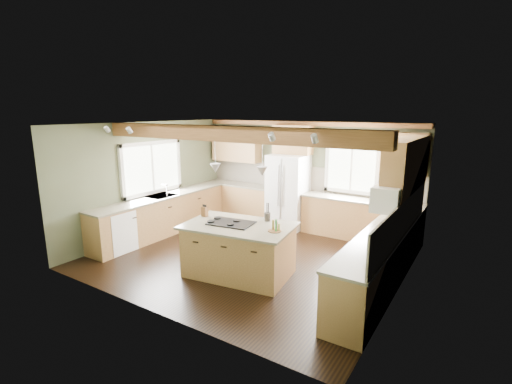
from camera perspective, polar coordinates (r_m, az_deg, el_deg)
The scene contains 37 objects.
floor at distance 7.51m, azimuth -0.84°, elevation -9.85°, with size 5.60×5.60×0.00m, color black.
ceiling at distance 6.95m, azimuth -0.91°, elevation 10.39°, with size 5.60×5.60×0.00m, color silver.
wall_back at distance 9.27m, azimuth 7.72°, elevation 2.73°, with size 5.60×5.60×0.00m, color #4A4F38.
wall_left at distance 8.95m, azimuth -16.00°, elevation 2.00°, with size 5.00×5.00×0.00m, color #4A4F38.
wall_right at distance 6.08m, azimuth 21.72°, elevation -3.25°, with size 5.00×5.00×0.00m, color #4A4F38.
ceiling_beam at distance 6.31m, azimuth -4.93°, elevation 8.94°, with size 5.55×0.26×0.26m, color #563218.
soffit_trim at distance 9.05m, azimuth 7.67°, elevation 10.40°, with size 5.55×0.20×0.10m, color #563218.
backsplash_back at distance 9.27m, azimuth 7.66°, elevation 2.17°, with size 5.58×0.03×0.58m, color brown.
backsplash_right at distance 6.16m, azimuth 21.61°, elevation -3.93°, with size 0.03×3.70×0.58m, color brown.
base_cab_back_left at distance 10.07m, azimuth -2.42°, elevation -1.38°, with size 2.02×0.60×0.88m, color brown.
counter_back_left at distance 9.97m, azimuth -2.45°, elevation 1.19°, with size 2.06×0.64×0.04m, color #4C4637.
base_cab_back_right at distance 8.67m, azimuth 15.66°, elevation -4.15°, with size 2.62×0.60×0.88m, color brown.
counter_back_right at distance 8.55m, azimuth 15.84°, elevation -1.20°, with size 2.66×0.64×0.04m, color #4C4637.
base_cab_left at distance 8.95m, azimuth -14.15°, elevation -3.54°, with size 0.60×3.70×0.88m, color brown.
counter_left at distance 8.84m, azimuth -14.31°, elevation -0.67°, with size 0.64×3.74×0.04m, color #4C4637.
base_cab_right at distance 6.46m, azimuth 18.55°, elevation -10.16°, with size 0.60×3.70×0.88m, color brown.
counter_right at distance 6.30m, azimuth 18.84°, elevation -6.29°, with size 0.64×3.74×0.04m, color #4C4637.
upper_cab_back_left at distance 10.03m, azimuth -3.03°, elevation 7.32°, with size 1.40×0.35×0.90m, color brown.
upper_cab_over_fridge at distance 9.14m, azimuth 5.68°, elevation 8.02°, with size 0.96×0.35×0.70m, color brown.
upper_cab_right at distance 6.86m, azimuth 22.22°, elevation 3.97°, with size 0.35×2.20×0.90m, color brown.
upper_cab_back_corner at distance 8.31m, azimuth 21.89°, elevation 5.34°, with size 0.90×0.35×0.90m, color brown.
window_left at distance 8.92m, azimuth -15.77°, elevation 3.62°, with size 0.04×1.60×1.05m, color white.
window_back at distance 8.79m, azimuth 14.52°, elevation 3.56°, with size 1.10×0.04×1.00m, color white.
sink at distance 8.84m, azimuth -14.31°, elevation -0.64°, with size 0.50×0.65×0.03m, color #262628.
faucet at distance 8.68m, azimuth -13.55°, elevation 0.14°, with size 0.02×0.02×0.28m, color #B2B2B7.
dishwasher at distance 8.16m, azimuth -20.76°, elevation -5.63°, with size 0.60×0.60×0.84m, color white.
oven at distance 5.32m, azimuth 14.79°, elevation -15.10°, with size 0.60×0.72×0.84m, color white.
microwave at distance 6.02m, azimuth 19.77°, elevation -0.80°, with size 0.40×0.70×0.38m, color white.
pendant_left at distance 6.42m, azimuth -6.26°, elevation 3.68°, with size 0.18×0.18×0.16m, color #B2B2B7.
pendant_right at distance 6.03m, azimuth 0.95°, elevation 3.17°, with size 0.18×0.18×0.16m, color #B2B2B7.
refrigerator at distance 9.14m, azimuth 4.93°, elevation 0.10°, with size 0.90×0.74×1.80m, color white.
island at distance 6.60m, azimuth -2.64°, elevation -9.01°, with size 1.75×1.07×0.88m, color brown.
island_top at distance 6.44m, azimuth -2.68°, elevation -5.20°, with size 1.87×1.19×0.04m, color #4C4637.
cooktop at distance 6.50m, azimuth -3.83°, elevation -4.78°, with size 0.76×0.51×0.02m, color black.
knife_block at distance 6.96m, azimuth -7.90°, elevation -3.00°, with size 0.11×0.08×0.18m, color brown.
utensil_crock at distance 6.63m, azimuth 1.75°, elevation -3.83°, with size 0.11×0.11×0.15m, color #37322C.
bottle_tray at distance 6.07m, azimuth 2.89°, elevation -5.14°, with size 0.22×0.22×0.20m, color #58361A, non-canonical shape.
Camera 1 is at (3.84, -5.79, 2.86)m, focal length 26.00 mm.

